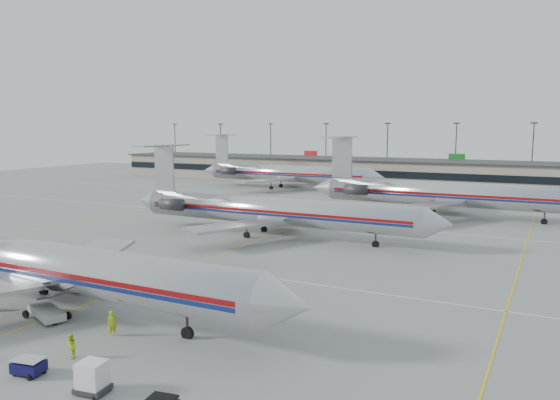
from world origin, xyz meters
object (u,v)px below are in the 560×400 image
Objects in this scene: jet_foreground at (33,262)px; belt_loader at (47,310)px; uld_container at (92,377)px; jet_second_row at (268,210)px.

belt_loader is at bearing -26.61° from jet_foreground.
belt_loader is (-11.53, 6.77, -0.18)m from uld_container.
jet_second_row is 34.82m from belt_loader.
jet_second_row is at bearing 97.55° from uld_container.
uld_container is at bearing -8.22° from belt_loader.
jet_foreground is at bearing -95.47° from jet_second_row.
jet_second_row is (3.16, 33.02, -0.10)m from jet_foreground.
uld_container is 13.38m from belt_loader.
jet_second_row is 8.96× the size of belt_loader.
uld_container is at bearing -29.59° from jet_foreground.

